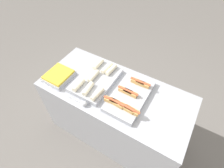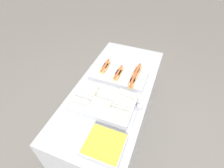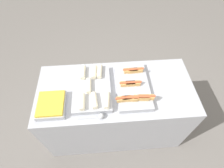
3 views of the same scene
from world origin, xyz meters
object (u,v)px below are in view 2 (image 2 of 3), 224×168
tray_wraps (104,102)px  serving_spoon_near (139,107)px  tray_side_front (104,145)px  tray_hotdogs (120,75)px

tray_wraps → serving_spoon_near: 0.30m
tray_side_front → serving_spoon_near: 0.44m
tray_wraps → tray_side_front: 0.39m
tray_hotdogs → serving_spoon_near: size_ratio=2.38×
tray_wraps → serving_spoon_near: bearing=-78.4°
tray_hotdogs → serving_spoon_near: (-0.33, -0.29, -0.01)m
tray_wraps → serving_spoon_near: tray_wraps is taller
tray_hotdogs → tray_side_front: 0.76m
tray_hotdogs → tray_wraps: (-0.39, 0.01, 0.00)m
tray_hotdogs → tray_side_front: size_ratio=2.00×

